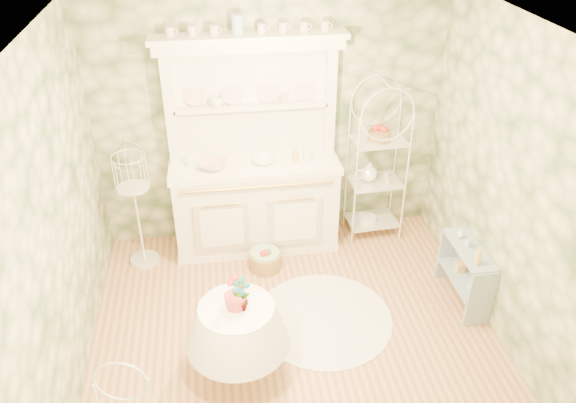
{
  "coord_description": "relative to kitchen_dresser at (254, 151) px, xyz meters",
  "views": [
    {
      "loc": [
        -0.59,
        -3.58,
        3.68
      ],
      "look_at": [
        0.0,
        0.5,
        1.15
      ],
      "focal_mm": 35.0,
      "sensor_mm": 36.0,
      "label": 1
    }
  ],
  "objects": [
    {
      "name": "floor",
      "position": [
        0.2,
        -1.52,
        -1.15
      ],
      "size": [
        3.6,
        3.6,
        0.0
      ],
      "primitive_type": "plane",
      "color": "tan",
      "rests_on": "ground"
    },
    {
      "name": "ceiling",
      "position": [
        0.2,
        -1.52,
        1.56
      ],
      "size": [
        3.6,
        3.6,
        0.0
      ],
      "primitive_type": "plane",
      "color": "white",
      "rests_on": "floor"
    },
    {
      "name": "wall_left",
      "position": [
        -1.6,
        -1.52,
        0.21
      ],
      "size": [
        3.6,
        3.6,
        0.0
      ],
      "primitive_type": "plane",
      "color": "beige",
      "rests_on": "floor"
    },
    {
      "name": "wall_right",
      "position": [
        2.0,
        -1.52,
        0.21
      ],
      "size": [
        3.6,
        3.6,
        0.0
      ],
      "primitive_type": "plane",
      "color": "beige",
      "rests_on": "floor"
    },
    {
      "name": "wall_back",
      "position": [
        0.2,
        0.28,
        0.21
      ],
      "size": [
        3.6,
        3.6,
        0.0
      ],
      "primitive_type": "plane",
      "color": "beige",
      "rests_on": "floor"
    },
    {
      "name": "kitchen_dresser",
      "position": [
        0.0,
        0.0,
        0.0
      ],
      "size": [
        1.87,
        0.61,
        2.29
      ],
      "primitive_type": "cube",
      "color": "white",
      "rests_on": "floor"
    },
    {
      "name": "bakers_rack",
      "position": [
        1.32,
        0.06,
        -0.29
      ],
      "size": [
        0.56,
        0.41,
        1.71
      ],
      "primitive_type": "cube",
      "rotation": [
        0.0,
        0.0,
        0.07
      ],
      "color": "white",
      "rests_on": "floor"
    },
    {
      "name": "side_shelf",
      "position": [
        1.87,
        -1.21,
        -0.87
      ],
      "size": [
        0.3,
        0.67,
        0.56
      ],
      "primitive_type": "cube",
      "rotation": [
        0.0,
        0.0,
        -0.09
      ],
      "color": "#8D9FB1",
      "rests_on": "floor"
    },
    {
      "name": "round_table",
      "position": [
        -0.32,
        -1.81,
        -0.79
      ],
      "size": [
        0.78,
        0.78,
        0.71
      ],
      "primitive_type": "cylinder",
      "rotation": [
        0.0,
        0.0,
        0.21
      ],
      "color": "white",
      "rests_on": "floor"
    },
    {
      "name": "birdcage_stand",
      "position": [
        -1.22,
        -0.15,
        -0.43
      ],
      "size": [
        0.38,
        0.38,
        1.43
      ],
      "primitive_type": "cube",
      "rotation": [
        0.0,
        0.0,
        0.14
      ],
      "color": "white",
      "rests_on": "floor"
    },
    {
      "name": "floor_basket",
      "position": [
        0.04,
        -0.45,
        -1.03
      ],
      "size": [
        0.41,
        0.41,
        0.24
      ],
      "primitive_type": "cylinder",
      "rotation": [
        0.0,
        0.0,
        -0.12
      ],
      "color": "#9D7945",
      "rests_on": "floor"
    },
    {
      "name": "lace_rug",
      "position": [
        0.5,
        -1.29,
        -1.14
      ],
      "size": [
        1.71,
        1.71,
        0.01
      ],
      "primitive_type": "cylinder",
      "rotation": [
        0.0,
        0.0,
        0.43
      ],
      "color": "white",
      "rests_on": "floor"
    },
    {
      "name": "bowl_floral",
      "position": [
        -0.43,
        -0.05,
        -0.13
      ],
      "size": [
        0.37,
        0.37,
        0.07
      ],
      "primitive_type": "imported",
      "rotation": [
        0.0,
        0.0,
        -0.43
      ],
      "color": "white",
      "rests_on": "kitchen_dresser"
    },
    {
      "name": "bowl_white",
      "position": [
        0.09,
        -0.0,
        -0.13
      ],
      "size": [
        0.31,
        0.31,
        0.08
      ],
      "primitive_type": "imported",
      "rotation": [
        0.0,
        0.0,
        -0.36
      ],
      "color": "white",
      "rests_on": "kitchen_dresser"
    },
    {
      "name": "cup_left",
      "position": [
        -0.34,
        0.16,
        0.47
      ],
      "size": [
        0.14,
        0.14,
        0.1
      ],
      "primitive_type": "imported",
      "rotation": [
        0.0,
        0.0,
        -0.03
      ],
      "color": "white",
      "rests_on": "kitchen_dresser"
    },
    {
      "name": "cup_right",
      "position": [
        0.33,
        0.16,
        0.47
      ],
      "size": [
        0.11,
        0.11,
        0.09
      ],
      "primitive_type": "imported",
      "rotation": [
        0.0,
        0.0,
        -0.1
      ],
      "color": "white",
      "rests_on": "kitchen_dresser"
    },
    {
      "name": "potted_geranium",
      "position": [
        -0.28,
        -1.84,
        -0.3
      ],
      "size": [
        0.18,
        0.15,
        0.29
      ],
      "primitive_type": "imported",
      "rotation": [
        0.0,
        0.0,
        -0.33
      ],
      "color": "#3F7238",
      "rests_on": "round_table"
    },
    {
      "name": "bottle_amber",
      "position": [
        1.83,
        -1.44,
        -0.46
      ],
      "size": [
        0.08,
        0.08,
        0.17
      ],
      "primitive_type": "imported",
      "rotation": [
        0.0,
        0.0,
        -0.22
      ],
      "color": "gold",
      "rests_on": "side_shelf"
    },
    {
      "name": "bottle_blue",
      "position": [
        1.86,
        -1.18,
        -0.49
      ],
      "size": [
        0.06,
        0.06,
        0.1
      ],
      "primitive_type": "imported",
      "rotation": [
        0.0,
        0.0,
        0.42
      ],
      "color": "#8CBAD0",
      "rests_on": "side_shelf"
    },
    {
      "name": "bottle_glass",
      "position": [
        1.85,
        -1.03,
        -0.5
      ],
      "size": [
        0.09,
        0.09,
        0.09
      ],
      "primitive_type": "imported",
      "rotation": [
        0.0,
        0.0,
        0.43
      ],
      "color": "silver",
      "rests_on": "side_shelf"
    }
  ]
}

